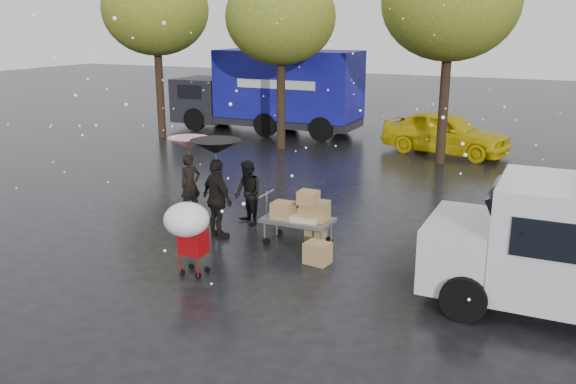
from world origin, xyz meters
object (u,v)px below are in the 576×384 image
at_px(person_pink, 190,185).
at_px(vendor_cart, 301,213).
at_px(person_black, 217,199).
at_px(blue_truck, 271,91).
at_px(shopping_cart, 188,223).
at_px(yellow_taxi, 446,133).

bearing_deg(person_pink, vendor_cart, -77.95).
relative_size(person_black, blue_truck, 0.22).
height_order(person_pink, blue_truck, blue_truck).
height_order(shopping_cart, blue_truck, blue_truck).
xyz_separation_m(person_pink, blue_truck, (-3.50, 11.43, 1.00)).
relative_size(person_pink, shopping_cart, 1.03).
bearing_deg(shopping_cart, yellow_taxi, 80.92).
bearing_deg(yellow_taxi, person_pink, 169.02).
height_order(person_black, blue_truck, blue_truck).
xyz_separation_m(person_black, blue_truck, (-5.01, 12.63, 0.86)).
bearing_deg(vendor_cart, yellow_taxi, 85.17).
relative_size(vendor_cart, blue_truck, 0.18).
bearing_deg(vendor_cart, person_pink, 165.87).
bearing_deg(shopping_cart, blue_truck, 111.03).
bearing_deg(yellow_taxi, blue_truck, 91.79).
distance_m(blue_truck, yellow_taxi, 7.98).
bearing_deg(person_black, shopping_cart, 133.87).
bearing_deg(shopping_cart, vendor_cart, 63.73).
distance_m(shopping_cart, blue_truck, 15.79).
bearing_deg(blue_truck, shopping_cart, -68.97).
xyz_separation_m(person_pink, person_black, (1.52, -1.21, 0.14)).
distance_m(vendor_cart, yellow_taxi, 10.88).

